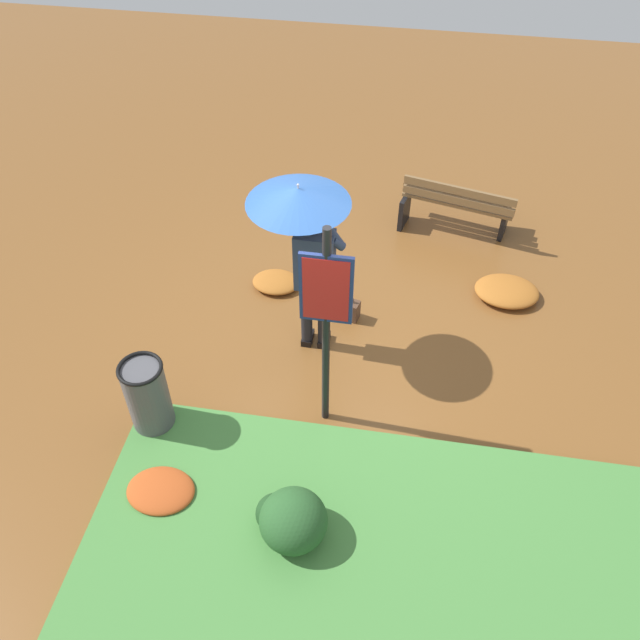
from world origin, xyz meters
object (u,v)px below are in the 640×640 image
(park_bench, at_px, (456,205))
(handbag, at_px, (346,308))
(person_with_umbrella, at_px, (306,229))
(info_sign_post, at_px, (326,311))
(trash_bin, at_px, (148,396))

(park_bench, bearing_deg, handbag, 57.51)
(person_with_umbrella, distance_m, info_sign_post, 1.01)
(handbag, bearing_deg, info_sign_post, 89.65)
(info_sign_post, bearing_deg, handbag, -90.35)
(handbag, xyz_separation_m, park_bench, (-1.15, -1.81, 0.28))
(person_with_umbrella, distance_m, trash_bin, 2.14)
(person_with_umbrella, xyz_separation_m, trash_bin, (1.28, 1.29, -1.13))
(trash_bin, bearing_deg, info_sign_post, -167.86)
(info_sign_post, height_order, park_bench, info_sign_post)
(handbag, bearing_deg, park_bench, -122.49)
(handbag, height_order, park_bench, park_bench)
(person_with_umbrella, height_order, trash_bin, person_with_umbrella)
(info_sign_post, xyz_separation_m, park_bench, (-1.16, -3.24, -1.04))
(park_bench, xyz_separation_m, trash_bin, (2.78, 3.59, 0.02))
(info_sign_post, height_order, trash_bin, info_sign_post)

